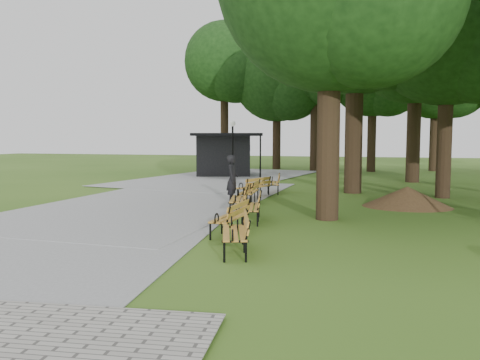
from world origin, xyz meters
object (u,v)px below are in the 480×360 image
(kiosk, at_px, (224,154))
(bench_2, at_px, (251,207))
(lamp_post, at_px, (233,139))
(bench_1, at_px, (230,218))
(bench_5, at_px, (254,187))
(dirt_mound, at_px, (407,197))
(person, at_px, (232,179))
(lawn_tree_4, at_px, (417,37))
(bench_0, at_px, (234,233))
(bench_6, at_px, (273,183))
(lawn_tree_1, at_px, (449,25))
(bench_4, at_px, (249,192))
(bench_3, at_px, (238,199))

(kiosk, xyz_separation_m, bench_2, (6.00, -16.61, -0.96))
(lamp_post, bearing_deg, bench_2, -71.13)
(bench_1, xyz_separation_m, bench_5, (-1.26, 7.76, 0.00))
(dirt_mound, distance_m, bench_2, 6.56)
(person, distance_m, lawn_tree_4, 15.08)
(bench_0, xyz_separation_m, bench_6, (-1.48, 11.60, 0.00))
(person, relative_size, bench_1, 0.97)
(dirt_mound, height_order, lawn_tree_1, lawn_tree_1)
(lamp_post, relative_size, bench_0, 1.81)
(person, bearing_deg, bench_5, -18.37)
(bench_4, bearing_deg, bench_3, 0.69)
(bench_2, xyz_separation_m, bench_3, (-0.86, 1.68, 0.00))
(bench_3, xyz_separation_m, bench_5, (-0.47, 4.06, 0.00))
(bench_5, bearing_deg, bench_3, 28.55)
(bench_4, bearing_deg, person, -90.00)
(person, height_order, bench_6, person)
(bench_0, bearing_deg, bench_1, -177.65)
(dirt_mound, distance_m, bench_5, 6.20)
(person, bearing_deg, bench_6, -18.89)
(person, relative_size, kiosk, 0.41)
(bench_3, bearing_deg, bench_2, 14.99)
(bench_3, bearing_deg, lamp_post, -174.73)
(lamp_post, height_order, lawn_tree_4, lawn_tree_4)
(dirt_mound, relative_size, bench_2, 1.41)
(person, height_order, kiosk, kiosk)
(bench_3, relative_size, lawn_tree_1, 0.18)
(bench_6, bearing_deg, bench_1, -6.18)
(bench_2, bearing_deg, bench_4, -176.66)
(bench_1, distance_m, bench_5, 7.86)
(bench_1, height_order, bench_5, same)
(dirt_mound, distance_m, lawn_tree_1, 7.66)
(lamp_post, relative_size, bench_6, 1.81)
(dirt_mound, bearing_deg, bench_0, -116.04)
(lamp_post, bearing_deg, bench_0, -73.63)
(bench_1, relative_size, bench_2, 1.00)
(bench_2, distance_m, bench_4, 4.13)
(bench_1, height_order, lawn_tree_1, lawn_tree_1)
(bench_2, xyz_separation_m, lawn_tree_4, (5.68, 14.96, 7.62))
(bench_3, bearing_deg, lawn_tree_1, 117.96)
(bench_3, xyz_separation_m, lawn_tree_4, (6.54, 13.28, 7.62))
(dirt_mound, relative_size, bench_5, 1.41)
(dirt_mound, distance_m, bench_1, 8.12)
(person, height_order, bench_0, person)
(bench_3, xyz_separation_m, bench_4, (-0.22, 2.30, 0.00))
(person, xyz_separation_m, bench_6, (0.86, 3.72, -0.49))
(bench_1, relative_size, bench_4, 1.00)
(bench_4, relative_size, lawn_tree_4, 0.16)
(person, distance_m, bench_2, 4.32)
(dirt_mound, distance_m, lawn_tree_4, 13.00)
(kiosk, relative_size, bench_5, 2.36)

